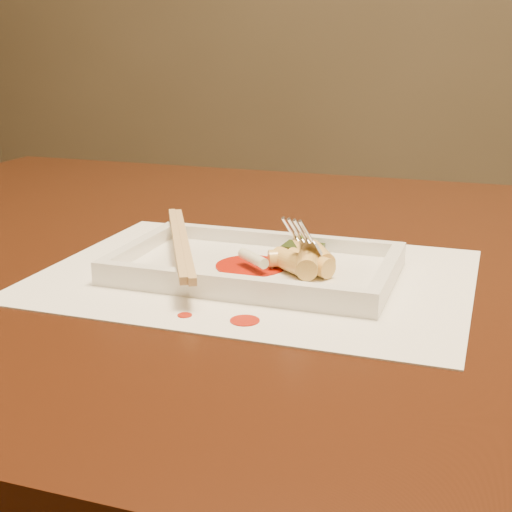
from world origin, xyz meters
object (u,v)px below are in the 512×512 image
(placemat, at_px, (256,275))
(plate_base, at_px, (256,270))
(chopstick_a, at_px, (177,241))
(table, at_px, (323,341))
(fork, at_px, (335,191))

(placemat, relative_size, plate_base, 1.54)
(placemat, bearing_deg, chopstick_a, 180.00)
(placemat, height_order, plate_base, plate_base)
(placemat, bearing_deg, table, 64.59)
(table, distance_m, placemat, 0.15)
(placemat, height_order, fork, fork)
(fork, bearing_deg, placemat, -165.58)
(placemat, height_order, chopstick_a, chopstick_a)
(plate_base, bearing_deg, placemat, -90.00)
(placemat, bearing_deg, fork, 14.42)
(chopstick_a, bearing_deg, table, 36.73)
(table, height_order, placemat, placemat)
(plate_base, xyz_separation_m, chopstick_a, (-0.08, 0.00, 0.02))
(table, distance_m, fork, 0.20)
(plate_base, bearing_deg, chopstick_a, 180.00)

